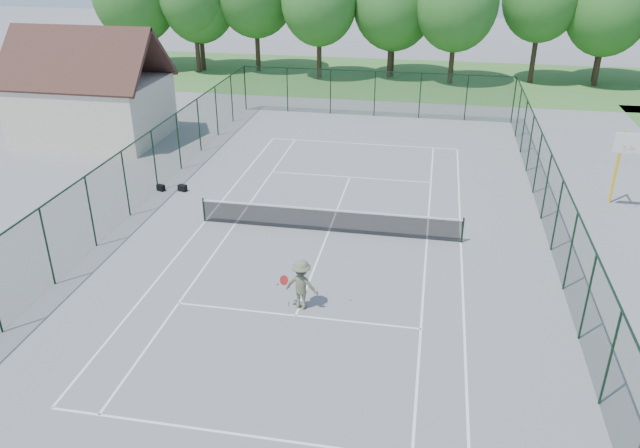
{
  "coord_description": "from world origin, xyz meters",
  "views": [
    {
      "loc": [
        3.96,
        -23.26,
        11.71
      ],
      "look_at": [
        0.0,
        -2.0,
        1.3
      ],
      "focal_mm": 35.0,
      "sensor_mm": 36.0,
      "label": 1
    }
  ],
  "objects_px": {
    "tennis_net": "(329,219)",
    "basketball_goal": "(623,154)",
    "tennis_player": "(302,285)",
    "sports_bag_a": "(161,188)"
  },
  "relations": [
    {
      "from": "basketball_goal",
      "to": "tennis_player",
      "type": "relative_size",
      "value": 1.69
    },
    {
      "from": "tennis_net",
      "to": "tennis_player",
      "type": "xyz_separation_m",
      "value": [
        0.09,
        -5.86,
        0.31
      ]
    },
    {
      "from": "sports_bag_a",
      "to": "tennis_player",
      "type": "relative_size",
      "value": 0.18
    },
    {
      "from": "tennis_net",
      "to": "tennis_player",
      "type": "relative_size",
      "value": 5.13
    },
    {
      "from": "tennis_net",
      "to": "basketball_goal",
      "type": "relative_size",
      "value": 3.04
    },
    {
      "from": "tennis_net",
      "to": "basketball_goal",
      "type": "distance_m",
      "value": 13.43
    },
    {
      "from": "sports_bag_a",
      "to": "tennis_net",
      "type": "bearing_deg",
      "value": 2.24
    },
    {
      "from": "tennis_net",
      "to": "sports_bag_a",
      "type": "relative_size",
      "value": 28.98
    },
    {
      "from": "basketball_goal",
      "to": "sports_bag_a",
      "type": "xyz_separation_m",
      "value": [
        -21.16,
        -1.96,
        -2.42
      ]
    },
    {
      "from": "tennis_player",
      "to": "tennis_net",
      "type": "bearing_deg",
      "value": 90.9
    }
  ]
}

